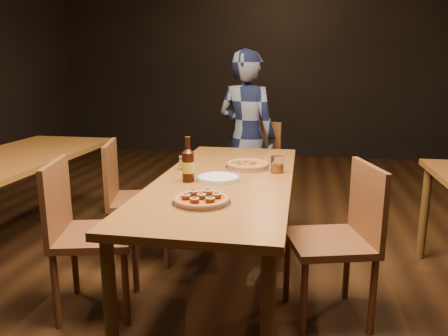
% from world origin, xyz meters
% --- Properties ---
extents(ground, '(9.00, 9.00, 0.00)m').
position_xyz_m(ground, '(0.00, 0.00, 0.00)').
color(ground, black).
extents(table_main, '(0.80, 2.00, 0.75)m').
position_xyz_m(table_main, '(0.00, 0.00, 0.68)').
color(table_main, brown).
rests_on(table_main, ground).
extents(table_left, '(0.80, 2.00, 0.75)m').
position_xyz_m(table_left, '(-1.70, 0.30, 0.68)').
color(table_left, brown).
rests_on(table_left, ground).
extents(chair_main_nw, '(0.53, 0.53, 0.94)m').
position_xyz_m(chair_main_nw, '(-0.69, -0.35, 0.47)').
color(chair_main_nw, brown).
rests_on(chair_main_nw, ground).
extents(chair_main_sw, '(0.53, 0.53, 0.93)m').
position_xyz_m(chair_main_sw, '(-0.69, 0.35, 0.46)').
color(chair_main_sw, brown).
rests_on(chair_main_sw, ground).
extents(chair_main_e, '(0.54, 0.54, 0.94)m').
position_xyz_m(chair_main_e, '(0.62, -0.20, 0.47)').
color(chair_main_e, brown).
rests_on(chair_main_e, ground).
extents(chair_end, '(0.54, 0.54, 0.96)m').
position_xyz_m(chair_end, '(-0.01, 1.27, 0.48)').
color(chair_end, brown).
rests_on(chair_end, ground).
extents(pizza_meatball, '(0.29, 0.29, 0.05)m').
position_xyz_m(pizza_meatball, '(-0.03, -0.53, 0.77)').
color(pizza_meatball, '#B7B7BF').
rests_on(pizza_meatball, table_main).
extents(pizza_margherita, '(0.30, 0.30, 0.04)m').
position_xyz_m(pizza_margherita, '(0.10, 0.28, 0.77)').
color(pizza_margherita, '#B7B7BF').
rests_on(pizza_margherita, table_main).
extents(plate_stack, '(0.26, 0.26, 0.02)m').
position_xyz_m(plate_stack, '(-0.03, -0.08, 0.76)').
color(plate_stack, white).
rests_on(plate_stack, table_main).
extents(beer_bottle, '(0.07, 0.07, 0.26)m').
position_xyz_m(beer_bottle, '(-0.20, -0.14, 0.84)').
color(beer_bottle, black).
rests_on(beer_bottle, table_main).
extents(water_glass, '(0.07, 0.07, 0.09)m').
position_xyz_m(water_glass, '(-0.30, 0.16, 0.80)').
color(water_glass, white).
rests_on(water_glass, table_main).
extents(amber_glass, '(0.08, 0.08, 0.11)m').
position_xyz_m(amber_glass, '(0.30, 0.19, 0.80)').
color(amber_glass, '#A45612').
rests_on(amber_glass, table_main).
extents(diner, '(0.67, 0.56, 1.56)m').
position_xyz_m(diner, '(-0.04, 1.36, 0.78)').
color(diner, black).
rests_on(diner, ground).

